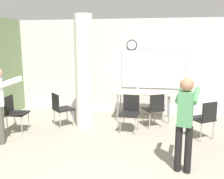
% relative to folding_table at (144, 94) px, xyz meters
% --- Properties ---
extents(wall_back, '(8.00, 0.15, 2.80)m').
position_rel_folding_table_xyz_m(wall_back, '(-0.45, 0.65, 0.68)').
color(wall_back, silver).
rests_on(wall_back, ground_plane).
extents(support_pillar, '(0.45, 0.45, 2.80)m').
position_rel_folding_table_xyz_m(support_pillar, '(-1.46, -0.82, 0.68)').
color(support_pillar, white).
rests_on(support_pillar, ground_plane).
extents(folding_table, '(1.49, 0.70, 0.78)m').
position_rel_folding_table_xyz_m(folding_table, '(0.00, 0.00, 0.00)').
color(folding_table, beige).
rests_on(folding_table, ground_plane).
extents(bottle_on_table, '(0.08, 0.08, 0.27)m').
position_rel_folding_table_xyz_m(bottle_on_table, '(-0.16, -0.11, 0.16)').
color(bottle_on_table, silver).
rests_on(bottle_on_table, folding_table).
extents(chair_mid_room, '(0.61, 0.61, 0.87)m').
position_rel_folding_table_xyz_m(chair_mid_room, '(1.39, -1.24, -0.21)').
color(chair_mid_room, black).
rests_on(chair_mid_room, ground_plane).
extents(chair_table_front, '(0.49, 0.49, 0.87)m').
position_rel_folding_table_xyz_m(chair_table_front, '(-0.28, -0.99, -0.21)').
color(chair_table_front, black).
rests_on(chair_table_front, ground_plane).
extents(chair_near_pillar, '(0.62, 0.62, 0.87)m').
position_rel_folding_table_xyz_m(chair_near_pillar, '(-2.05, -0.97, -0.21)').
color(chair_near_pillar, black).
rests_on(chair_near_pillar, ground_plane).
extents(chair_table_right, '(0.60, 0.60, 0.87)m').
position_rel_folding_table_xyz_m(chair_table_right, '(0.29, -0.60, -0.21)').
color(chair_table_right, black).
rests_on(chair_table_right, ground_plane).
extents(chair_by_left_wall, '(0.46, 0.46, 0.87)m').
position_rel_folding_table_xyz_m(chair_by_left_wall, '(-3.01, -1.49, -0.21)').
color(chair_by_left_wall, black).
rests_on(chair_by_left_wall, ground_plane).
extents(person_watching_back, '(0.65, 0.56, 1.63)m').
position_rel_folding_table_xyz_m(person_watching_back, '(-2.89, -2.17, 0.24)').
color(person_watching_back, '#514C47').
rests_on(person_watching_back, ground_plane).
extents(person_playing_side, '(0.45, 0.65, 1.58)m').
position_rel_folding_table_xyz_m(person_playing_side, '(0.79, -2.77, 0.21)').
color(person_playing_side, black).
rests_on(person_playing_side, ground_plane).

